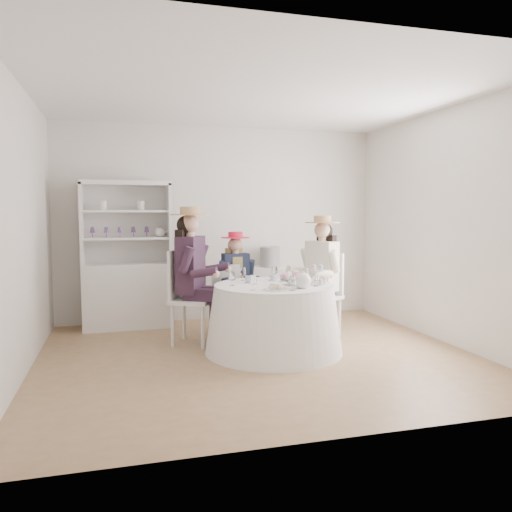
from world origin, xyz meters
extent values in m
plane|color=olive|center=(0.00, 0.00, 0.00)|extent=(4.50, 4.50, 0.00)
plane|color=white|center=(0.00, 0.00, 2.70)|extent=(4.50, 4.50, 0.00)
plane|color=silver|center=(0.00, 2.00, 1.35)|extent=(4.50, 0.00, 4.50)
plane|color=silver|center=(0.00, -2.00, 1.35)|extent=(4.50, 0.00, 4.50)
plane|color=silver|center=(-2.25, 0.00, 1.35)|extent=(0.00, 4.50, 4.50)
plane|color=silver|center=(2.25, 0.00, 1.35)|extent=(0.00, 4.50, 4.50)
cone|color=white|center=(0.20, 0.12, 0.36)|extent=(1.48, 1.48, 0.72)
cylinder|color=white|center=(0.20, 0.12, 0.73)|extent=(1.28, 1.28, 0.02)
cube|color=silver|center=(-1.30, 1.71, 0.42)|extent=(1.14, 0.45, 0.85)
cube|color=silver|center=(-1.30, 1.90, 1.36)|extent=(1.13, 0.06, 1.03)
cube|color=silver|center=(-1.30, 1.71, 1.88)|extent=(1.14, 0.45, 0.06)
cube|color=silver|center=(-1.84, 1.71, 1.36)|extent=(0.05, 0.42, 1.03)
cube|color=silver|center=(-0.75, 1.71, 1.36)|extent=(0.05, 0.42, 1.03)
cube|color=silver|center=(-1.30, 1.71, 1.18)|extent=(1.06, 0.40, 0.03)
cube|color=silver|center=(-1.30, 1.71, 1.52)|extent=(1.06, 0.40, 0.03)
sphere|color=white|center=(-0.87, 1.71, 1.25)|extent=(0.13, 0.13, 0.13)
cube|color=silver|center=(0.65, 1.75, 0.37)|extent=(0.57, 0.57, 0.74)
cylinder|color=black|center=(0.65, 1.75, 0.88)|extent=(0.37, 0.37, 0.29)
cube|color=silver|center=(-0.59, 0.68, 0.50)|extent=(0.61, 0.61, 0.04)
cylinder|color=silver|center=(-0.52, 0.43, 0.25)|extent=(0.04, 0.04, 0.49)
cylinder|color=silver|center=(-0.35, 0.75, 0.25)|extent=(0.04, 0.04, 0.49)
cylinder|color=silver|center=(-0.84, 0.60, 0.25)|extent=(0.04, 0.04, 0.49)
cylinder|color=silver|center=(-0.67, 0.92, 0.25)|extent=(0.04, 0.04, 0.49)
cube|color=silver|center=(-0.77, 0.77, 0.80)|extent=(0.23, 0.39, 0.56)
cube|color=black|center=(-0.61, 0.69, 0.91)|extent=(0.39, 0.46, 0.65)
cube|color=black|center=(-0.52, 0.52, 0.59)|extent=(0.40, 0.31, 0.13)
cylinder|color=black|center=(-0.39, 0.45, 0.26)|extent=(0.11, 0.11, 0.51)
cylinder|color=black|center=(-0.68, 0.46, 0.99)|extent=(0.22, 0.18, 0.31)
cube|color=black|center=(-0.43, 0.70, 0.59)|extent=(0.40, 0.31, 0.13)
cylinder|color=black|center=(-0.29, 0.62, 0.26)|extent=(0.11, 0.11, 0.51)
cylinder|color=black|center=(-0.46, 0.87, 0.99)|extent=(0.22, 0.18, 0.31)
cylinder|color=#D8A889|center=(-0.61, 0.69, 1.26)|extent=(0.10, 0.10, 0.09)
sphere|color=#D8A889|center=(-0.61, 0.69, 1.38)|extent=(0.21, 0.21, 0.21)
sphere|color=black|center=(-0.66, 0.71, 1.37)|extent=(0.21, 0.21, 0.21)
cube|color=black|center=(-0.69, 0.73, 1.10)|extent=(0.21, 0.28, 0.42)
cylinder|color=tan|center=(-0.61, 0.69, 1.48)|extent=(0.45, 0.45, 0.01)
cylinder|color=tan|center=(-0.61, 0.69, 1.53)|extent=(0.22, 0.22, 0.09)
cube|color=silver|center=(0.01, 1.07, 0.40)|extent=(0.38, 0.38, 0.04)
cylinder|color=silver|center=(-0.13, 0.92, 0.20)|extent=(0.03, 0.03, 0.40)
cylinder|color=silver|center=(0.16, 0.94, 0.20)|extent=(0.03, 0.03, 0.40)
cylinder|color=silver|center=(-0.15, 1.20, 0.20)|extent=(0.03, 0.03, 0.40)
cylinder|color=silver|center=(0.14, 1.22, 0.20)|extent=(0.03, 0.03, 0.40)
cube|color=silver|center=(0.00, 1.23, 0.65)|extent=(0.34, 0.05, 0.45)
cube|color=#1C2338|center=(0.00, 1.09, 0.74)|extent=(0.33, 0.20, 0.52)
cube|color=tan|center=(0.00, 1.09, 0.74)|extent=(0.14, 0.21, 0.45)
cube|color=#1C2338|center=(-0.07, 0.96, 0.48)|extent=(0.14, 0.31, 0.11)
cylinder|color=#1C2338|center=(-0.06, 0.83, 0.21)|extent=(0.09, 0.09, 0.41)
cylinder|color=#1C2338|center=(-0.18, 1.04, 0.80)|extent=(0.09, 0.16, 0.25)
cube|color=#1C2338|center=(0.09, 0.97, 0.48)|extent=(0.14, 0.31, 0.11)
cylinder|color=#1C2338|center=(0.10, 0.84, 0.21)|extent=(0.09, 0.09, 0.41)
cylinder|color=#1C2338|center=(0.19, 1.06, 0.80)|extent=(0.09, 0.16, 0.25)
cylinder|color=#D8A889|center=(0.00, 1.09, 1.02)|extent=(0.08, 0.08, 0.07)
sphere|color=#D8A889|center=(0.00, 1.09, 1.12)|extent=(0.17, 0.17, 0.17)
sphere|color=tan|center=(0.00, 1.13, 1.10)|extent=(0.17, 0.17, 0.17)
cube|color=tan|center=(0.00, 1.16, 0.89)|extent=(0.22, 0.09, 0.34)
cylinder|color=red|center=(0.00, 1.09, 1.20)|extent=(0.36, 0.36, 0.01)
cylinder|color=red|center=(0.00, 1.09, 1.23)|extent=(0.18, 0.18, 0.07)
cube|color=silver|center=(0.99, 0.69, 0.47)|extent=(0.56, 0.56, 0.04)
cylinder|color=silver|center=(0.76, 0.76, 0.23)|extent=(0.04, 0.04, 0.46)
cylinder|color=silver|center=(0.92, 0.47, 0.23)|extent=(0.04, 0.04, 0.46)
cylinder|color=silver|center=(1.06, 0.92, 0.23)|extent=(0.04, 0.04, 0.46)
cylinder|color=silver|center=(1.21, 0.62, 0.23)|extent=(0.04, 0.04, 0.46)
cube|color=silver|center=(1.15, 0.78, 0.75)|extent=(0.21, 0.37, 0.52)
cube|color=silver|center=(1.00, 0.70, 0.85)|extent=(0.36, 0.43, 0.60)
cube|color=silver|center=(0.83, 0.72, 0.55)|extent=(0.38, 0.28, 0.13)
cylinder|color=silver|center=(0.70, 0.65, 0.24)|extent=(0.10, 0.10, 0.48)
cylinder|color=silver|center=(0.87, 0.87, 0.93)|extent=(0.20, 0.17, 0.29)
cube|color=silver|center=(0.92, 0.55, 0.55)|extent=(0.38, 0.28, 0.13)
cylinder|color=silver|center=(0.79, 0.48, 0.24)|extent=(0.10, 0.10, 0.48)
cylinder|color=silver|center=(1.07, 0.49, 0.93)|extent=(0.20, 0.17, 0.29)
cylinder|color=#D8A889|center=(1.00, 0.70, 1.18)|extent=(0.09, 0.09, 0.08)
sphere|color=#D8A889|center=(1.00, 0.70, 1.29)|extent=(0.20, 0.20, 0.20)
sphere|color=black|center=(1.05, 0.72, 1.28)|extent=(0.20, 0.20, 0.20)
cube|color=black|center=(1.08, 0.74, 1.03)|extent=(0.19, 0.26, 0.40)
cylinder|color=tan|center=(1.00, 0.70, 1.39)|extent=(0.42, 0.42, 0.01)
cylinder|color=tan|center=(1.00, 0.70, 1.43)|extent=(0.21, 0.21, 0.08)
cube|color=silver|center=(-0.12, 1.09, 0.41)|extent=(0.42, 0.42, 0.04)
cylinder|color=silver|center=(0.04, 1.20, 0.20)|extent=(0.03, 0.03, 0.40)
cylinder|color=silver|center=(-0.24, 1.26, 0.20)|extent=(0.03, 0.03, 0.40)
cylinder|color=silver|center=(-0.01, 0.92, 0.20)|extent=(0.03, 0.03, 0.40)
cylinder|color=silver|center=(-0.29, 0.97, 0.20)|extent=(0.03, 0.03, 0.40)
cube|color=silver|center=(-0.15, 0.93, 0.65)|extent=(0.34, 0.09, 0.45)
imported|color=white|center=(-0.03, 0.30, 0.77)|extent=(0.11, 0.11, 0.07)
imported|color=white|center=(0.27, 0.40, 0.77)|extent=(0.09, 0.09, 0.06)
imported|color=white|center=(0.38, 0.31, 0.77)|extent=(0.10, 0.10, 0.07)
imported|color=white|center=(0.41, 0.03, 0.76)|extent=(0.23, 0.23, 0.05)
sphere|color=pink|center=(0.46, 0.06, 0.83)|extent=(0.07, 0.07, 0.07)
sphere|color=white|center=(0.45, 0.11, 0.83)|extent=(0.07, 0.07, 0.07)
sphere|color=pink|center=(0.40, 0.12, 0.83)|extent=(0.07, 0.07, 0.07)
sphere|color=white|center=(0.36, 0.11, 0.83)|extent=(0.07, 0.07, 0.07)
sphere|color=pink|center=(0.34, 0.06, 0.83)|extent=(0.07, 0.07, 0.07)
sphere|color=white|center=(0.36, 0.02, 0.83)|extent=(0.07, 0.07, 0.07)
sphere|color=pink|center=(0.40, 0.00, 0.83)|extent=(0.07, 0.07, 0.07)
sphere|color=white|center=(0.45, 0.02, 0.83)|extent=(0.07, 0.07, 0.07)
sphere|color=white|center=(0.41, -0.21, 0.81)|extent=(0.17, 0.17, 0.17)
cylinder|color=white|center=(0.52, -0.21, 0.82)|extent=(0.10, 0.03, 0.08)
cylinder|color=white|center=(0.41, -0.21, 0.90)|extent=(0.04, 0.04, 0.02)
cylinder|color=white|center=(0.12, -0.24, 0.74)|extent=(0.26, 0.26, 0.01)
cube|color=beige|center=(0.07, -0.26, 0.77)|extent=(0.06, 0.04, 0.03)
cube|color=beige|center=(0.12, -0.24, 0.78)|extent=(0.07, 0.05, 0.03)
cube|color=beige|center=(0.17, -0.22, 0.77)|extent=(0.07, 0.06, 0.03)
cube|color=beige|center=(0.10, -0.20, 0.78)|extent=(0.07, 0.07, 0.03)
cube|color=beige|center=(0.15, -0.28, 0.77)|extent=(0.06, 0.07, 0.03)
cylinder|color=white|center=(0.67, 0.01, 0.74)|extent=(0.22, 0.22, 0.01)
cylinder|color=white|center=(0.67, 0.01, 0.81)|extent=(0.02, 0.02, 0.15)
cylinder|color=white|center=(0.67, 0.01, 0.89)|extent=(0.17, 0.17, 0.01)
camera|label=1|loc=(-1.38, -4.95, 1.51)|focal=35.00mm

